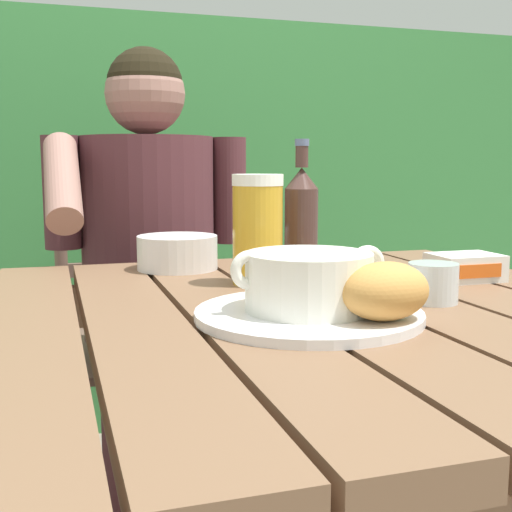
% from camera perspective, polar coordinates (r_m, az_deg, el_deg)
% --- Properties ---
extents(dining_table, '(1.19, 0.97, 0.74)m').
position_cam_1_polar(dining_table, '(0.92, -1.83, -10.49)').
color(dining_table, brown).
rests_on(dining_table, ground_plane).
extents(hedge_backdrop, '(3.58, 0.77, 2.21)m').
position_cam_1_polar(hedge_backdrop, '(2.57, -13.33, 5.03)').
color(hedge_backdrop, '#398040').
rests_on(hedge_backdrop, ground_plane).
extents(chair_near_diner, '(0.44, 0.48, 1.00)m').
position_cam_1_polar(chair_near_diner, '(1.84, -9.85, -6.60)').
color(chair_near_diner, brown).
rests_on(chair_near_diner, ground_plane).
extents(person_eating, '(0.48, 0.47, 1.21)m').
position_cam_1_polar(person_eating, '(1.59, -9.18, -0.18)').
color(person_eating, '#50292E').
rests_on(person_eating, ground_plane).
extents(serving_plate, '(0.29, 0.29, 0.01)m').
position_cam_1_polar(serving_plate, '(0.85, 4.57, -5.08)').
color(serving_plate, white).
rests_on(serving_plate, dining_table).
extents(soup_bowl, '(0.21, 0.16, 0.08)m').
position_cam_1_polar(soup_bowl, '(0.84, 4.60, -2.08)').
color(soup_bowl, white).
rests_on(soup_bowl, serving_plate).
extents(bread_roll, '(0.14, 0.12, 0.07)m').
position_cam_1_polar(bread_roll, '(0.80, 11.17, -3.00)').
color(bread_roll, '#CA8E45').
rests_on(bread_roll, serving_plate).
extents(beer_glass, '(0.08, 0.08, 0.18)m').
position_cam_1_polar(beer_glass, '(1.08, 0.14, 2.33)').
color(beer_glass, gold).
rests_on(beer_glass, dining_table).
extents(beer_bottle, '(0.06, 0.06, 0.24)m').
position_cam_1_polar(beer_bottle, '(1.14, 3.95, 3.11)').
color(beer_bottle, '#462D27').
rests_on(beer_bottle, dining_table).
extents(water_glass_small, '(0.07, 0.07, 0.06)m').
position_cam_1_polar(water_glass_small, '(0.97, 15.13, -2.26)').
color(water_glass_small, silver).
rests_on(water_glass_small, dining_table).
extents(butter_tub, '(0.11, 0.09, 0.05)m').
position_cam_1_polar(butter_tub, '(1.18, 17.70, -0.93)').
color(butter_tub, white).
rests_on(butter_tub, dining_table).
extents(table_knife, '(0.16, 0.05, 0.01)m').
position_cam_1_polar(table_knife, '(1.00, 9.96, -3.25)').
color(table_knife, silver).
rests_on(table_knife, dining_table).
extents(diner_bowl, '(0.15, 0.15, 0.06)m').
position_cam_1_polar(diner_bowl, '(1.25, -6.84, 0.32)').
color(diner_bowl, white).
rests_on(diner_bowl, dining_table).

